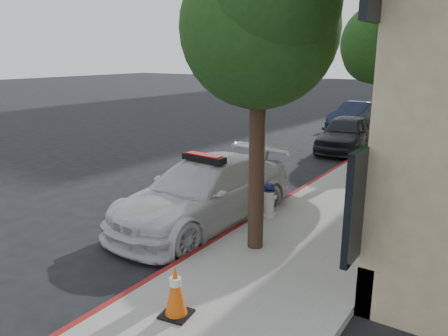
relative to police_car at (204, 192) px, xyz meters
name	(u,v)px	position (x,y,z in m)	size (l,w,h in m)	color
ground	(199,200)	(-1.10, 1.23, -0.75)	(120.00, 120.00, 0.00)	black
sidewalk	(416,148)	(2.50, 11.23, -0.67)	(3.20, 50.00, 0.15)	gray
curb_strip	(378,144)	(0.96, 11.23, -0.67)	(0.12, 50.00, 0.15)	maroon
tree_near	(260,27)	(1.83, -0.78, 3.53)	(2.92, 2.82, 5.62)	black
tree_mid	(382,43)	(1.83, 7.22, 3.41)	(2.77, 2.64, 5.43)	black
tree_far	(428,42)	(1.83, 15.22, 3.64)	(3.10, 3.00, 5.81)	black
police_car	(204,192)	(0.00, 0.00, 0.00)	(2.43, 5.26, 1.64)	silver
parked_car_mid	(346,133)	(0.10, 9.49, -0.03)	(1.70, 4.23, 1.44)	black
parked_car_far	(357,115)	(-1.28, 15.28, -0.06)	(1.46, 4.18, 1.38)	black
fire_hydrant	(269,200)	(1.25, 0.83, -0.20)	(0.34, 0.31, 0.82)	silver
traffic_cone	(176,291)	(2.03, -3.44, -0.21)	(0.47, 0.47, 0.79)	black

